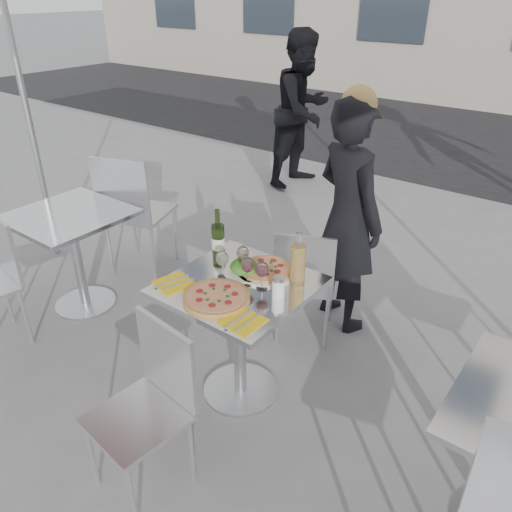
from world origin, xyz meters
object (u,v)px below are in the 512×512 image
Objects in this scene: pizza_far at (267,270)px; wineglass_white_b at (243,254)px; chair_near at (151,396)px; napkin_right at (243,321)px; wineglass_white_a at (222,259)px; sugar_shaker at (278,287)px; pizza_near at (216,297)px; carafe at (298,263)px; side_chair_lfar at (132,206)px; woman_diner at (348,218)px; wineglass_red_a at (247,266)px; side_table_left at (74,241)px; wineglass_red_b at (262,270)px; pedestrian_a at (303,110)px; chair_far at (305,277)px; salad_plate at (244,268)px; napkin_left at (174,283)px; wine_bottle at (218,239)px; main_table at (239,317)px.

pizza_far is 0.16m from wineglass_white_b.
napkin_right is at bearing 71.92° from chair_near.
sugar_shaker is at bearing 4.90° from wineglass_white_a.
carafe reaches higher than pizza_near.
woman_diner is (1.63, 0.45, 0.19)m from side_chair_lfar.
wineglass_white_a is at bearing 108.15° from chair_near.
pizza_far is at bearing 86.95° from wineglass_red_a.
napkin_right is (-0.01, -0.44, -0.11)m from carafe.
pizza_near is (-0.09, -1.19, -0.03)m from woman_diner.
wineglass_red_b is at bearing 1.27° from side_table_left.
wineglass_white_a is at bearing -149.36° from pedestrian_a.
side_chair_lfar is at bearing -21.86° from chair_far.
salad_plate reaches higher than napkin_left.
woman_diner reaches higher than wineglass_red_a.
chair_far is at bearing 96.84° from chair_near.
wineglass_red_a reaches higher than salad_plate.
salad_plate is 0.75× the size of wine_bottle.
wineglass_white_a reaches higher than napkin_right.
pizza_near is 3.14× the size of sugar_shaker.
wine_bottle is 0.38m from napkin_left.
woman_diner is 7.15× the size of salad_plate.
woman_diner reaches higher than pizza_near.
pizza_far is (0.05, 0.36, 0.00)m from pizza_near.
carafe is 0.18m from sugar_shaker.
wineglass_white_b reaches higher than pizza_near.
chair_near is 0.79m from wineglass_red_a.
pedestrian_a is at bearing 119.34° from wineglass_red_b.
wineglass_white_b is (1.60, -3.09, -0.00)m from pedestrian_a.
wine_bottle is 1.87× the size of wineglass_red_a.
pedestrian_a is at bearing 114.40° from wine_bottle.
side_table_left is at bearing 180.00° from main_table.
side_chair_lfar reaches higher than pizza_near.
chair_far is 0.95m from napkin_right.
main_table is at bearing 98.97° from chair_near.
wine_bottle is at bearing -175.83° from carafe.
wineglass_red_a reaches higher than side_table_left.
wineglass_red_a is 1.00× the size of wineglass_red_b.
pedestrian_a reaches higher than wine_bottle.
side_chair_lfar is at bearing 159.80° from main_table.
carafe is at bearing 91.07° from napkin_right.
chair_far is 3.72× the size of napkin_left.
chair_far is 4.13× the size of napkin_right.
side_chair_lfar is (-0.04, 0.57, 0.06)m from side_table_left.
pedestrian_a is 3.77m from pizza_near.
salad_plate is (-0.06, -0.54, 0.30)m from chair_far.
sugar_shaker is at bearing -91.89° from carafe.
wineglass_white_b is (-0.15, -0.90, 0.07)m from woman_diner.
wineglass_white_a is at bearing -169.86° from wineglass_red_a.
wine_bottle reaches higher than salad_plate.
pedestrian_a is 5.35× the size of pizza_far.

